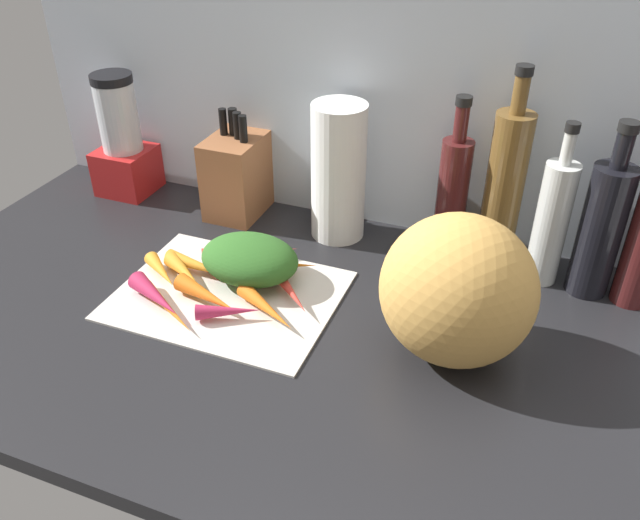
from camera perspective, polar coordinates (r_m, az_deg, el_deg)
ground_plane at (r=108.47cm, az=2.87°, el=-7.18°), size 170.00×80.00×3.00cm
wall_back at (r=125.86cm, az=9.21°, el=14.95°), size 170.00×3.00×60.00cm
cutting_board at (r=116.67cm, az=-8.08°, el=-2.99°), size 38.48×29.81×0.80cm
carrot_0 at (r=109.68cm, az=-4.72°, el=-4.21°), size 13.42×9.33×2.91cm
carrot_1 at (r=120.37cm, az=-11.80°, el=-1.01°), size 10.65×8.16×3.11cm
carrot_2 at (r=118.24cm, az=-5.18°, el=-1.34°), size 15.94×6.21×2.15cm
carrot_3 at (r=123.66cm, az=-6.13°, el=0.63°), size 17.10×12.05×3.27cm
carrot_4 at (r=109.83cm, az=-8.05°, el=-4.47°), size 10.91×7.02×2.73cm
carrot_5 at (r=114.68cm, az=-3.05°, el=-2.17°), size 14.95×14.38×3.12cm
carrot_6 at (r=121.40cm, az=-10.47°, el=-0.56°), size 14.54×4.60×2.94cm
carrot_7 at (r=114.95cm, az=-14.21°, el=-3.10°), size 13.20×8.94×3.48cm
carrot_8 at (r=120.30cm, az=-4.17°, el=-0.41°), size 16.26×8.04×2.82cm
carrot_9 at (r=113.31cm, az=-9.84°, el=-3.13°), size 14.03×7.13×3.31cm
carrot_10 at (r=113.25cm, az=-13.24°, el=-4.03°), size 15.13×10.17×2.02cm
carrot_11 at (r=122.00cm, az=-6.51°, el=-0.16°), size 10.01×11.68×2.33cm
carrot_12 at (r=121.76cm, az=-13.72°, el=-0.96°), size 10.14×8.38×2.72cm
carrot_greens_pile at (r=117.82cm, az=-6.18°, el=0.09°), size 18.19×14.00×7.70cm
winter_squash at (r=98.70cm, az=11.95°, el=-2.67°), size 23.53×21.26×24.12cm
knife_block at (r=139.59cm, az=-7.12°, el=7.58°), size 10.49×16.12×22.50cm
blender_appliance at (r=152.11cm, az=-16.92°, el=9.79°), size 11.54×11.54×26.96cm
paper_towel_roll at (r=127.31cm, az=1.63°, el=7.67°), size 10.69×10.69×27.46cm
bottle_0 at (r=124.60cm, az=11.53°, el=5.75°), size 5.87×5.87×31.20cm
bottle_1 at (r=122.96cm, az=15.86°, el=6.21°), size 7.00×7.00×37.36cm
bottle_2 at (r=120.75cm, az=19.64°, el=3.22°), size 5.85×5.85×30.29cm
bottle_3 at (r=120.34cm, az=23.43°, el=2.61°), size 7.30×7.30×31.77cm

